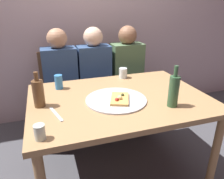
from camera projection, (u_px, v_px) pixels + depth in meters
name	position (u px, v px, depth m)	size (l,w,h in m)	color
ground_plane	(118.00, 168.00, 1.97)	(8.00, 8.00, 0.00)	#424247
back_wall	(85.00, 12.00, 2.56)	(6.00, 0.10, 2.60)	#B29EA3
dining_table	(119.00, 105.00, 1.72)	(1.38, 0.99, 0.72)	#99754C
pizza_tray	(116.00, 100.00, 1.63)	(0.46, 0.46, 0.01)	#ADADB2
pizza_slice_last	(120.00, 99.00, 1.60)	(0.20, 0.25, 0.05)	tan
wine_bottle	(38.00, 93.00, 1.50)	(0.08, 0.08, 0.26)	brown
beer_bottle	(174.00, 91.00, 1.50)	(0.07, 0.07, 0.30)	#2D5133
tumbler_near	(40.00, 132.00, 1.16)	(0.06, 0.06, 0.09)	#B7C6BC
tumbler_far	(123.00, 73.00, 2.09)	(0.08, 0.08, 0.10)	silver
soda_can	(59.00, 82.00, 1.82)	(0.07, 0.07, 0.12)	#337AC1
table_knife	(56.00, 114.00, 1.43)	(0.22, 0.02, 0.01)	#B7B7BC
chair_left	(61.00, 87.00, 2.45)	(0.44, 0.44, 0.90)	brown
chair_middle	(93.00, 83.00, 2.56)	(0.44, 0.44, 0.90)	brown
chair_right	(125.00, 80.00, 2.67)	(0.44, 0.44, 0.90)	brown
guest_in_sweater	(62.00, 81.00, 2.27)	(0.36, 0.56, 1.17)	navy
guest_in_beanie	(96.00, 77.00, 2.38)	(0.36, 0.56, 1.17)	navy
guest_by_wall	(129.00, 73.00, 2.49)	(0.36, 0.56, 1.17)	#4C6B47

